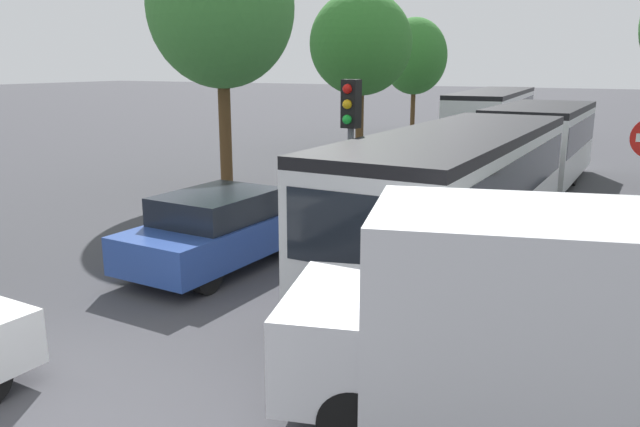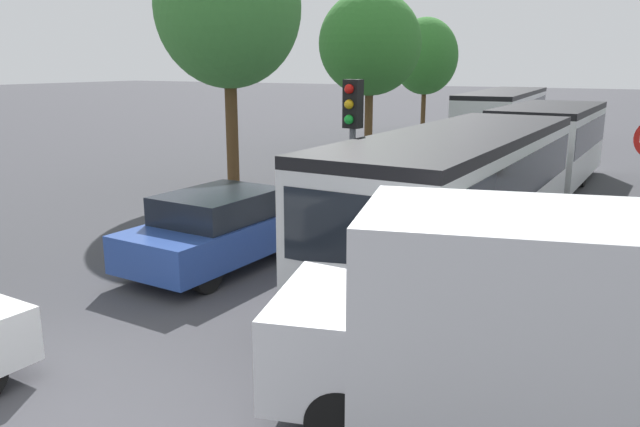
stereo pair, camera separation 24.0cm
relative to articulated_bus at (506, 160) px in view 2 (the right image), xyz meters
name	(u,v)px [view 2 (the right image)]	position (x,y,z in m)	size (l,w,h in m)	color
ground_plane	(63,423)	(-1.86, -11.52, -1.40)	(200.00, 200.00, 0.00)	#3D3D42
articulated_bus	(506,160)	(0.00, 0.00, 0.00)	(2.83, 16.40, 2.43)	silver
city_bus_rear	(504,112)	(-3.67, 15.40, 0.00)	(3.14, 11.37, 2.42)	silver
queued_car_blue	(222,228)	(-3.67, -6.45, -0.69)	(1.90, 4.12, 1.41)	#284799
queued_car_black	(375,173)	(-3.59, 0.26, -0.66)	(1.98, 4.30, 1.47)	black
white_van	(546,319)	(2.53, -9.26, -0.16)	(5.34, 3.22, 2.31)	silver
traffic_light	(352,128)	(-1.85, -4.73, 1.10)	(0.34, 0.37, 3.40)	#56595E
tree_left_mid	(230,11)	(-7.92, -0.36, 3.73)	(4.20, 4.20, 7.55)	#51381E
tree_left_far	(372,46)	(-7.71, 8.86, 2.98)	(4.23, 4.23, 6.62)	#51381E
tree_left_distant	(425,56)	(-8.17, 16.59, 2.65)	(3.39, 3.39, 6.03)	#51381E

